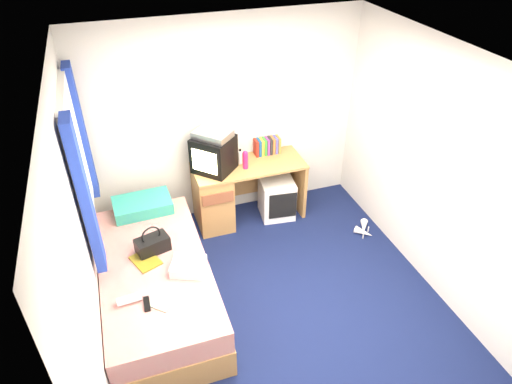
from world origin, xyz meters
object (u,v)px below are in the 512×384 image
object	(u,v)px
magazine	(146,260)
water_bottle	(129,299)
towel	(189,266)
crt_tv	(214,154)
vcr	(213,134)
pillow	(143,205)
bed	(157,285)
desk	(227,192)
colour_swatch_fan	(157,306)
pink_water_bottle	(245,161)
aerosol_can	(240,157)
handbag	(152,244)
picture_frame	(276,145)
storage_cube	(277,198)
remote_control	(147,304)
white_heels	(364,230)

from	to	relation	value
magazine	water_bottle	bearing A→B (deg)	-112.66
towel	water_bottle	bearing A→B (deg)	-158.79
crt_tv	magazine	bearing A→B (deg)	-86.77
magazine	vcr	bearing A→B (deg)	47.87
pillow	crt_tv	distance (m)	0.96
bed	vcr	bearing A→B (deg)	51.50
bed	desk	xyz separation A→B (m)	(1.01, 1.10, 0.14)
crt_tv	colour_swatch_fan	bearing A→B (deg)	-74.31
pink_water_bottle	aerosol_can	bearing A→B (deg)	101.78
colour_swatch_fan	pillow	bearing A→B (deg)	87.32
handbag	colour_swatch_fan	size ratio (longest dim) A/B	1.56
picture_frame	pink_water_bottle	bearing A→B (deg)	-143.83
storage_cube	vcr	world-z (taller)	vcr
towel	remote_control	world-z (taller)	towel
vcr	remote_control	xyz separation A→B (m)	(-1.00, -1.58, -0.65)
bed	desk	size ratio (longest dim) A/B	1.54
remote_control	picture_frame	bearing A→B (deg)	46.47
storage_cube	towel	xyz separation A→B (m)	(-1.32, -1.21, 0.34)
pillow	colour_swatch_fan	world-z (taller)	pillow
crt_tv	colour_swatch_fan	distance (m)	1.91
storage_cube	magazine	bearing A→B (deg)	-143.56
pink_water_bottle	magazine	distance (m)	1.63
desk	crt_tv	world-z (taller)	crt_tv
magazine	pink_water_bottle	bearing A→B (deg)	36.78
vcr	colour_swatch_fan	bearing A→B (deg)	-73.46
aerosol_can	colour_swatch_fan	world-z (taller)	aerosol_can
desk	towel	world-z (taller)	desk
aerosol_can	remote_control	distance (m)	2.11
picture_frame	white_heels	xyz separation A→B (m)	(0.78, -0.96, -0.78)
vcr	pink_water_bottle	world-z (taller)	vcr
pillow	storage_cube	distance (m)	1.65
desk	magazine	distance (m)	1.50
picture_frame	aerosol_can	bearing A→B (deg)	-156.47
water_bottle	colour_swatch_fan	size ratio (longest dim) A/B	0.91
storage_cube	colour_swatch_fan	xyz separation A→B (m)	(-1.67, -1.54, 0.30)
crt_tv	remote_control	bearing A→B (deg)	-76.98
storage_cube	water_bottle	xyz separation A→B (m)	(-1.88, -1.42, 0.33)
storage_cube	white_heels	distance (m)	1.11
magazine	water_bottle	distance (m)	0.51
pillow	pink_water_bottle	size ratio (longest dim) A/B	3.05
handbag	crt_tv	bearing A→B (deg)	31.42
desk	picture_frame	distance (m)	0.83
crt_tv	pink_water_bottle	bearing A→B (deg)	32.47
vcr	aerosol_can	bearing A→B (deg)	52.60
pillow	vcr	xyz separation A→B (m)	(0.86, 0.23, 0.59)
desk	picture_frame	xyz separation A→B (m)	(0.69, 0.20, 0.41)
remote_control	desk	bearing A→B (deg)	56.53
water_bottle	remote_control	xyz separation A→B (m)	(0.13, -0.07, -0.03)
desk	water_bottle	distance (m)	1.97
storage_cube	picture_frame	distance (m)	0.64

